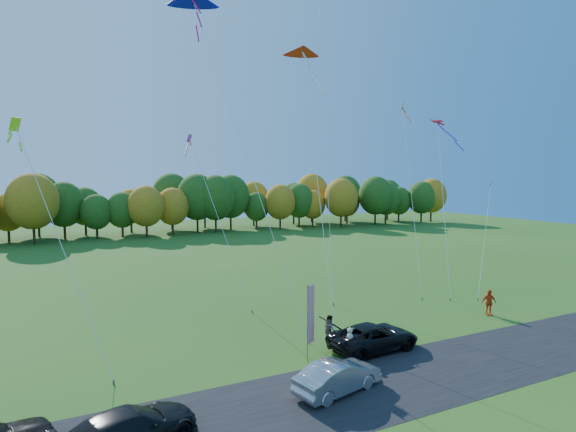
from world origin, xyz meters
name	(u,v)px	position (x,y,z in m)	size (l,w,h in m)	color
ground	(336,354)	(0.00, 0.00, 0.00)	(160.00, 160.00, 0.00)	#235316
asphalt_strip	(382,384)	(0.00, -4.00, 0.01)	(90.00, 6.00, 0.01)	black
tree_line	(158,235)	(0.00, 55.00, 0.00)	(116.00, 12.00, 10.00)	#1E4711
black_suv	(374,337)	(2.14, -0.43, 0.73)	(2.41, 5.23, 1.45)	black
silver_sedan	(338,376)	(-2.23, -3.72, 0.70)	(1.49, 4.26, 1.40)	#9F9FA4
dark_truck_a	(129,429)	(-11.06, -4.14, 0.72)	(2.02, 4.97, 1.44)	black
person_tailgate_a	(350,343)	(0.34, -0.83, 0.82)	(0.60, 0.39, 1.64)	silver
person_tailgate_b	(330,329)	(0.45, 1.44, 0.83)	(0.80, 0.63, 1.65)	gray
person_east	(489,302)	(13.09, 1.23, 0.89)	(1.05, 0.44, 1.79)	red
feather_flag	(310,313)	(-1.68, -0.10, 2.48)	(0.51, 0.24, 4.06)	#999999
kite_delta_blue	(243,149)	(-2.79, 6.64, 11.27)	(6.01, 10.30, 23.51)	#4C3F33
kite_parafoil_orange	(323,94)	(7.05, 13.71, 16.60)	(6.68, 12.27, 33.59)	#4C3F33
kite_delta_red	(317,171)	(1.78, 5.41, 9.92)	(3.22, 8.84, 19.98)	#4C3F33
kite_parafoil_rainbow	(443,201)	(16.09, 8.73, 7.48)	(6.72, 7.84, 15.24)	#4C3F33
kite_diamond_yellow	(61,244)	(-13.13, 4.45, 6.24)	(4.58, 6.78, 12.97)	#4C3F33
kite_diamond_white	(411,194)	(13.40, 9.69, 8.13)	(4.29, 7.82, 16.82)	#4C3F33
kite_diamond_pink	(219,219)	(-2.77, 12.13, 6.40)	(3.18, 7.18, 13.18)	#4C3F33
kite_diamond_blue_low	(485,238)	(17.46, 5.49, 4.60)	(4.58, 3.13, 9.64)	#4C3F33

